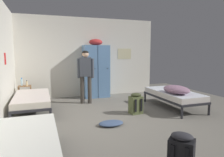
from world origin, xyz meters
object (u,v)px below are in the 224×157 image
(shelf_unit, at_px, (25,93))
(person_traveler, at_px, (86,72))
(bedding_heap, at_px, (176,89))
(water_bottle, at_px, (22,82))
(lotion_bottle, at_px, (27,83))
(locker_bank, at_px, (96,70))
(bed_left_front, at_px, (24,143))
(backpack_olive, at_px, (136,104))
(bed_right, at_px, (173,95))
(backpack_black, at_px, (181,153))
(clothes_pile_denim, at_px, (111,123))
(bed_left_rear, at_px, (32,99))

(shelf_unit, relative_size, person_traveler, 0.34)
(bedding_heap, bearing_deg, person_traveler, 142.59)
(water_bottle, relative_size, lotion_bottle, 1.46)
(locker_bank, distance_m, bed_left_front, 4.69)
(lotion_bottle, bearing_deg, bed_left_front, -87.36)
(lotion_bottle, height_order, backpack_olive, lotion_bottle)
(bed_right, distance_m, lotion_bottle, 4.47)
(bed_right, xyz_separation_m, bedding_heap, (-0.13, -0.30, 0.22))
(backpack_black, distance_m, backpack_olive, 2.65)
(clothes_pile_denim, bearing_deg, locker_bank, 81.25)
(lotion_bottle, relative_size, clothes_pile_denim, 0.31)
(shelf_unit, height_order, bed_left_rear, shelf_unit)
(bedding_heap, bearing_deg, shelf_unit, 150.46)
(bed_left_front, xyz_separation_m, clothes_pile_denim, (1.66, 1.22, -0.33))
(person_traveler, bearing_deg, backpack_olive, -56.51)
(shelf_unit, height_order, person_traveler, person_traveler)
(bed_left_rear, xyz_separation_m, clothes_pile_denim, (1.66, -1.58, -0.33))
(backpack_olive, bearing_deg, locker_bank, 101.03)
(shelf_unit, relative_size, bed_left_rear, 0.30)
(locker_bank, bearing_deg, clothes_pile_denim, -98.75)
(bed_right, distance_m, bed_left_rear, 3.94)
(locker_bank, height_order, clothes_pile_denim, locker_bank)
(bed_left_front, height_order, bedding_heap, bedding_heap)
(water_bottle, xyz_separation_m, clothes_pile_denim, (1.99, -2.75, -0.64))
(backpack_black, bearing_deg, shelf_unit, 115.42)
(bed_right, bearing_deg, backpack_olive, -173.08)
(shelf_unit, xyz_separation_m, backpack_olive, (2.81, -2.11, -0.09))
(lotion_bottle, bearing_deg, backpack_black, -65.10)
(bed_right, bearing_deg, locker_bank, 129.04)
(lotion_bottle, distance_m, backpack_olive, 3.46)
(shelf_unit, height_order, backpack_black, shelf_unit)
(water_bottle, height_order, clothes_pile_denim, water_bottle)
(bed_right, relative_size, lotion_bottle, 11.14)
(person_traveler, relative_size, backpack_black, 3.01)
(water_bottle, height_order, backpack_black, water_bottle)
(bed_left_front, relative_size, person_traveler, 1.15)
(locker_bank, distance_m, water_bottle, 2.47)
(bed_right, xyz_separation_m, water_bottle, (-4.18, 1.97, 0.30))
(locker_bank, distance_m, backpack_olive, 2.45)
(lotion_bottle, bearing_deg, backpack_olive, -37.03)
(locker_bank, xyz_separation_m, backpack_olive, (0.45, -2.30, -0.71))
(water_bottle, bearing_deg, bed_right, -25.24)
(bed_left_front, bearing_deg, clothes_pile_denim, 36.24)
(bed_right, height_order, backpack_olive, backpack_olive)
(bed_left_front, distance_m, clothes_pile_denim, 2.09)
(shelf_unit, bearing_deg, bed_left_front, -86.38)
(shelf_unit, height_order, bed_left_front, shelf_unit)
(bed_right, relative_size, backpack_olive, 3.45)
(person_traveler, distance_m, water_bottle, 2.02)
(water_bottle, bearing_deg, lotion_bottle, -21.80)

